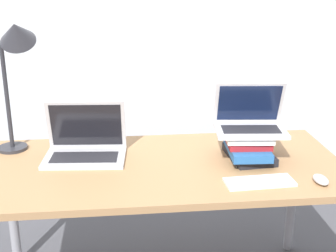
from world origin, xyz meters
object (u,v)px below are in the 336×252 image
(laptop_left, at_px, (85,147))
(desk_lamp, at_px, (15,49))
(book_stack, at_px, (248,145))
(wireless_keyboard, at_px, (260,182))
(laptop_on_books, at_px, (250,121))
(mouse, at_px, (321,180))

(laptop_left, xyz_separation_m, desk_lamp, (-0.29, 0.10, 0.44))
(laptop_left, relative_size, book_stack, 1.29)
(wireless_keyboard, relative_size, desk_lamp, 0.44)
(laptop_left, relative_size, laptop_on_books, 1.16)
(laptop_on_books, bearing_deg, wireless_keyboard, -95.16)
(laptop_left, xyz_separation_m, wireless_keyboard, (0.72, -0.36, -0.04))
(book_stack, xyz_separation_m, wireless_keyboard, (-0.02, -0.26, -0.06))
(laptop_on_books, relative_size, wireless_keyboard, 1.15)
(wireless_keyboard, height_order, mouse, mouse)
(book_stack, relative_size, wireless_keyboard, 1.04)
(book_stack, xyz_separation_m, laptop_on_books, (0.01, 0.01, 0.11))
(laptop_left, relative_size, mouse, 3.94)
(laptop_on_books, relative_size, desk_lamp, 0.51)
(book_stack, height_order, mouse, book_stack)
(mouse, relative_size, desk_lamp, 0.15)
(laptop_on_books, bearing_deg, desk_lamp, 169.53)
(laptop_on_books, height_order, mouse, laptop_on_books)
(book_stack, distance_m, laptop_on_books, 0.11)
(book_stack, bearing_deg, desk_lamp, 169.04)
(laptop_left, bearing_deg, desk_lamp, 160.95)
(mouse, bearing_deg, book_stack, 128.98)
(laptop_left, height_order, wireless_keyboard, laptop_left)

